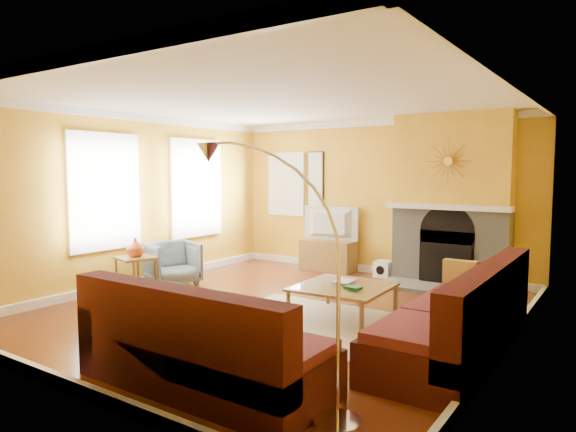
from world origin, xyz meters
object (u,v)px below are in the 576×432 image
Objects in this scene: armchair at (173,263)px; side_table at (136,275)px; media_console at (328,255)px; coffee_table at (343,302)px; sectional_sofa at (335,303)px; arc_lamp at (274,278)px.

armchair reaches higher than side_table.
armchair reaches higher than media_console.
coffee_table is at bearing -57.16° from media_console.
media_console is 3.47m from side_table.
media_console is at bearing 122.84° from coffee_table.
arc_lamp is at bearing -78.80° from sectional_sofa.
armchair is (-1.45, -2.43, 0.07)m from media_console.
armchair is at bearing 88.89° from side_table.
arc_lamp reaches higher than media_console.
arc_lamp is (3.83, -1.86, 0.73)m from side_table.
arc_lamp reaches higher than sectional_sofa.
armchair reaches higher than coffee_table.
coffee_table is 0.53× the size of arc_lamp.
media_console reaches higher than side_table.
coffee_table is 1.96× the size of side_table.
side_table is 0.27× the size of arc_lamp.
sectional_sofa reaches higher than coffee_table.
arc_lamp is at bearing -25.89° from side_table.
arc_lamp reaches higher than side_table.
sectional_sofa is 1.01m from coffee_table.
media_console is 1.32× the size of armchair.
coffee_table is 3.20m from side_table.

